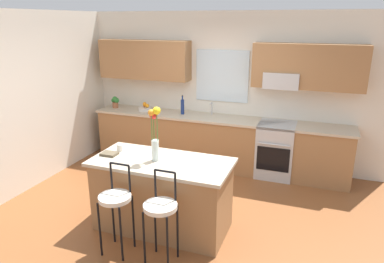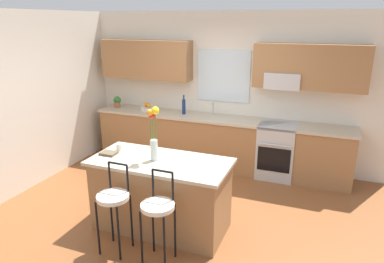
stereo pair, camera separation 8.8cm
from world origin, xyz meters
name	(u,v)px [view 2 (the right image)]	position (x,y,z in m)	size (l,w,h in m)	color
ground_plane	(180,211)	(0.00, 0.00, 0.00)	(14.00, 14.00, 0.00)	brown
wall_left	(40,98)	(-2.56, 0.30, 1.35)	(0.12, 4.60, 2.70)	silver
back_wall_assembly	(224,81)	(0.02, 1.98, 1.51)	(5.60, 0.50, 2.70)	silver
counter_run	(217,142)	(0.00, 1.70, 0.47)	(4.56, 0.64, 0.92)	#996B42
sink_faucet	(213,107)	(-0.14, 1.84, 1.06)	(0.02, 0.13, 0.23)	#B7BABC
oven_range	(277,150)	(1.05, 1.68, 0.46)	(0.60, 0.64, 0.92)	#B7BABC
kitchen_island	(161,194)	(-0.07, -0.43, 0.46)	(1.71, 0.82, 0.92)	#996B42
bar_stool_near	(114,201)	(-0.34, -1.06, 0.64)	(0.36, 0.36, 1.04)	black
bar_stool_middle	(158,210)	(0.21, -1.06, 0.64)	(0.36, 0.36, 1.04)	black
flower_vase	(153,132)	(-0.14, -0.45, 1.28)	(0.15, 0.14, 0.67)	silver
mug_ceramic	(119,147)	(-0.72, -0.32, 0.97)	(0.08, 0.08, 0.09)	silver
cookbook	(109,153)	(-0.76, -0.49, 0.94)	(0.20, 0.15, 0.03)	brown
fruit_bowl_oranges	(147,108)	(-1.40, 1.70, 0.97)	(0.24, 0.24, 0.16)	silver
bottle_olive_oil	(184,106)	(-0.64, 1.70, 1.06)	(0.06, 0.06, 0.35)	navy
potted_plant_small	(117,101)	(-2.04, 1.70, 1.04)	(0.17, 0.12, 0.22)	#9E5B3D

